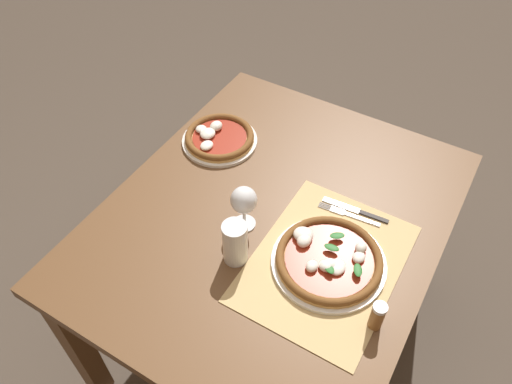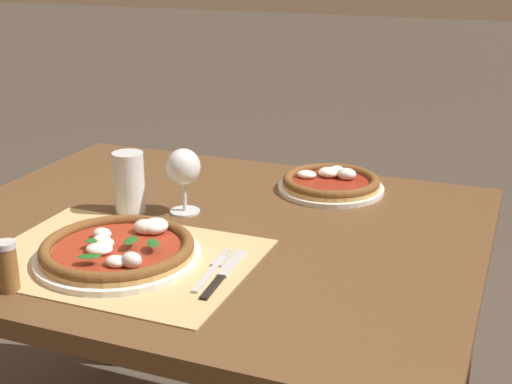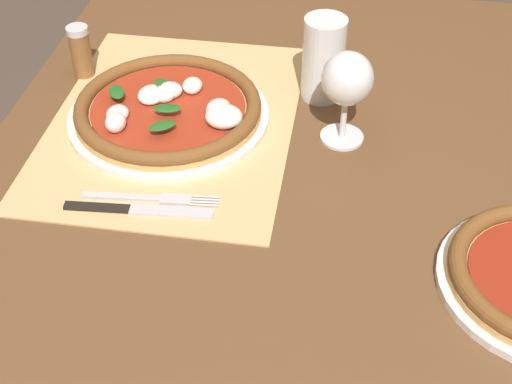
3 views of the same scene
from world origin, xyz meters
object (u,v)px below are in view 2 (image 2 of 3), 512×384
(pizza_near, at_px, (118,249))
(fork, at_px, (213,269))
(pint_glass, at_px, (129,184))
(pepper_shaker, at_px, (8,266))
(wine_glass, at_px, (183,170))
(pizza_far, at_px, (331,183))
(knife, at_px, (224,273))

(pizza_near, height_order, fork, pizza_near)
(pint_glass, bearing_deg, pepper_shaker, -89.61)
(wine_glass, bearing_deg, pizza_far, 45.04)
(pizza_far, relative_size, wine_glass, 1.74)
(pint_glass, relative_size, pepper_shaker, 1.49)
(pizza_far, relative_size, pepper_shaker, 2.78)
(pint_glass, relative_size, knife, 0.67)
(knife, bearing_deg, pizza_far, 84.33)
(fork, relative_size, pepper_shaker, 2.07)
(pizza_far, bearing_deg, pepper_shaker, -117.71)
(pizza_near, distance_m, pepper_shaker, 0.22)
(fork, distance_m, knife, 0.03)
(knife, bearing_deg, fork, 157.46)
(wine_glass, bearing_deg, pepper_shaker, -103.91)
(pint_glass, relative_size, fork, 0.72)
(pizza_near, xyz_separation_m, pepper_shaker, (-0.11, -0.19, 0.03))
(fork, bearing_deg, pizza_near, -173.66)
(pepper_shaker, bearing_deg, pizza_far, 62.29)
(fork, xyz_separation_m, pepper_shaker, (-0.31, -0.21, 0.04))
(fork, xyz_separation_m, knife, (0.03, -0.01, 0.00))
(pepper_shaker, bearing_deg, pint_glass, 90.39)
(pizza_near, bearing_deg, fork, 6.34)
(pizza_far, bearing_deg, wine_glass, -134.96)
(pizza_near, relative_size, fork, 1.65)
(pizza_near, relative_size, pizza_far, 1.23)
(wine_glass, height_order, pint_glass, wine_glass)
(pizza_near, bearing_deg, wine_glass, 89.31)
(pizza_far, xyz_separation_m, knife, (-0.05, -0.55, -0.01))
(pizza_near, relative_size, wine_glass, 2.14)
(knife, relative_size, pepper_shaker, 2.22)
(pizza_near, distance_m, wine_glass, 0.30)
(wine_glass, relative_size, pepper_shaker, 1.60)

